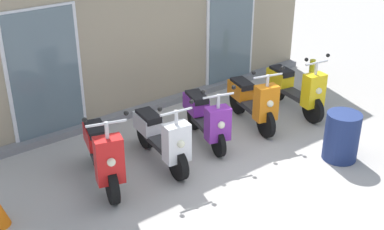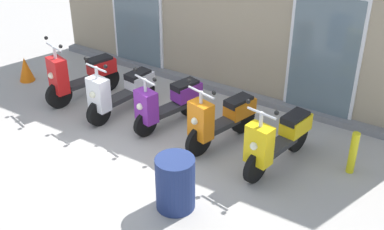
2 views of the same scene
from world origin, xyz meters
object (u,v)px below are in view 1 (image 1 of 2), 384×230
(scooter_red, at_px, (103,154))
(scooter_yellow, at_px, (296,88))
(scooter_purple, at_px, (206,117))
(scooter_white, at_px, (161,137))
(scooter_orange, at_px, (253,100))
(curb_bollard, at_px, (311,76))
(trash_bin, at_px, (342,136))

(scooter_red, bearing_deg, scooter_yellow, -0.37)
(scooter_purple, relative_size, scooter_yellow, 0.89)
(scooter_white, height_order, scooter_purple, scooter_white)
(scooter_red, relative_size, scooter_white, 0.96)
(scooter_white, bearing_deg, scooter_orange, 2.48)
(scooter_red, distance_m, scooter_purple, 1.99)
(scooter_white, bearing_deg, scooter_red, 178.39)
(scooter_red, bearing_deg, scooter_purple, 2.07)
(curb_bollard, bearing_deg, scooter_orange, -169.65)
(scooter_purple, height_order, curb_bollard, scooter_purple)
(trash_bin, bearing_deg, scooter_yellow, 64.92)
(scooter_red, xyz_separation_m, scooter_purple, (1.99, 0.07, -0.02))
(scooter_purple, bearing_deg, curb_bollard, 6.68)
(scooter_red, height_order, scooter_orange, scooter_red)
(scooter_orange, bearing_deg, curb_bollard, 10.35)
(scooter_red, height_order, scooter_purple, scooter_red)
(scooter_white, relative_size, scooter_purple, 1.10)
(scooter_red, relative_size, curb_bollard, 2.21)
(scooter_yellow, bearing_deg, scooter_purple, 177.34)
(scooter_orange, bearing_deg, scooter_red, -178.86)
(scooter_purple, relative_size, scooter_orange, 0.95)
(scooter_yellow, height_order, curb_bollard, scooter_yellow)
(scooter_white, xyz_separation_m, curb_bollard, (4.15, 0.47, -0.11))
(scooter_white, height_order, curb_bollard, scooter_white)
(scooter_orange, height_order, curb_bollard, scooter_orange)
(curb_bollard, bearing_deg, trash_bin, -130.53)
(scooter_red, xyz_separation_m, curb_bollard, (5.16, 0.44, -0.15))
(trash_bin, bearing_deg, curb_bollard, 49.47)
(scooter_red, distance_m, scooter_orange, 3.07)
(scooter_red, distance_m, scooter_white, 1.01)
(scooter_orange, distance_m, scooter_yellow, 1.06)
(curb_bollard, bearing_deg, scooter_yellow, -155.72)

